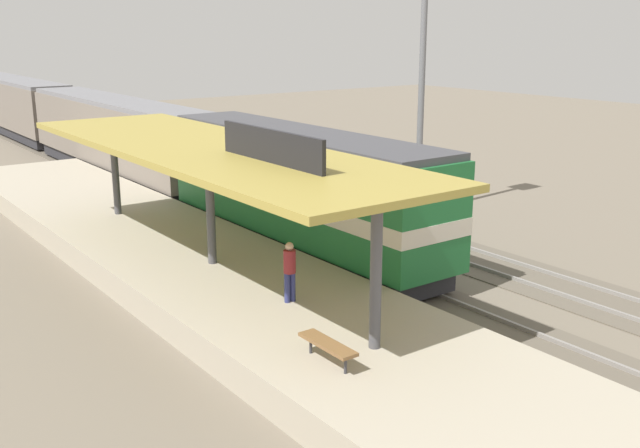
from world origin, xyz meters
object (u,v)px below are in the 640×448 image
Objects in this scene: platform_bench at (328,345)px; person_waiting at (290,269)px; passenger_carriage_rear at (16,105)px; light_mast at (424,23)px; passenger_carriage_front at (116,136)px; locomotive at (299,190)px.

platform_bench is 0.99× the size of person_waiting.
platform_bench is 48.92m from passenger_carriage_rear.
person_waiting is (1.47, 3.68, 0.51)m from platform_bench.
light_mast is at bearing 39.72° from platform_bench.
light_mast is 6.84× the size of person_waiting.
passenger_carriage_front is at bearing 77.80° from platform_bench.
light_mast is (7.80, 1.72, 5.99)m from locomotive.
platform_bench is at bearing -140.28° from light_mast.
locomotive is 1.23× the size of light_mast.
passenger_carriage_front reaches higher than platform_bench.
passenger_carriage_front is 20.80m from passenger_carriage_rear.
passenger_carriage_front is (0.00, 18.00, -0.10)m from locomotive.
platform_bench is at bearing -121.63° from locomotive.
passenger_carriage_front is at bearing -90.00° from passenger_carriage_rear.
light_mast is at bearing 32.27° from person_waiting.
platform_bench is 0.08× the size of passenger_carriage_front.
passenger_carriage_rear is 45.09m from person_waiting.
passenger_carriage_front is (6.00, 27.74, 0.97)m from platform_bench.
passenger_carriage_front is 1.71× the size of light_mast.
passenger_carriage_front reaches higher than person_waiting.
locomotive reaches higher than passenger_carriage_front.
light_mast reaches higher than passenger_carriage_rear.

